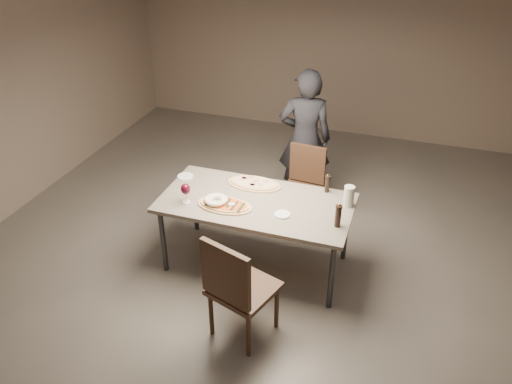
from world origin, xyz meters
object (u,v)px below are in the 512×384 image
(bread_basket, at_px, (216,201))
(chair_near, at_px, (236,286))
(chair_far, at_px, (304,182))
(dining_table, at_px, (256,206))
(ham_pizza, at_px, (254,183))
(diner, at_px, (305,139))
(zucchini_pizza, at_px, (225,205))
(pepper_mill_left, at_px, (327,183))
(carafe, at_px, (349,196))

(bread_basket, height_order, chair_near, chair_near)
(chair_far, bearing_deg, dining_table, 79.89)
(ham_pizza, relative_size, chair_far, 0.61)
(diner, bearing_deg, chair_far, 90.51)
(chair_near, relative_size, diner, 0.62)
(zucchini_pizza, bearing_deg, chair_far, 77.29)
(pepper_mill_left, bearing_deg, chair_far, 122.55)
(dining_table, relative_size, carafe, 8.95)
(pepper_mill_left, xyz_separation_m, chair_far, (-0.35, 0.55, -0.34))
(zucchini_pizza, xyz_separation_m, diner, (0.39, 1.49, 0.06))
(diner, bearing_deg, dining_table, 69.85)
(ham_pizza, bearing_deg, chair_far, 76.18)
(carafe, bearing_deg, chair_near, -120.05)
(dining_table, xyz_separation_m, carafe, (0.83, 0.20, 0.16))
(chair_far, bearing_deg, pepper_mill_left, 127.34)
(ham_pizza, distance_m, carafe, 0.95)
(bread_basket, bearing_deg, carafe, 18.34)
(bread_basket, distance_m, chair_near, 0.95)
(pepper_mill_left, distance_m, chair_far, 0.73)
(bread_basket, xyz_separation_m, diner, (0.47, 1.50, 0.03))
(ham_pizza, bearing_deg, chair_near, -62.50)
(bread_basket, bearing_deg, pepper_mill_left, 31.53)
(ham_pizza, distance_m, bread_basket, 0.51)
(pepper_mill_left, bearing_deg, ham_pizza, -171.96)
(chair_near, bearing_deg, ham_pizza, 120.56)
(ham_pizza, xyz_separation_m, chair_far, (0.36, 0.64, -0.27))
(ham_pizza, relative_size, carafe, 2.68)
(dining_table, distance_m, chair_far, 0.98)
(dining_table, relative_size, bread_basket, 8.45)
(zucchini_pizza, distance_m, bread_basket, 0.09)
(bread_basket, distance_m, chair_far, 1.28)
(bread_basket, relative_size, diner, 0.13)
(bread_basket, xyz_separation_m, pepper_mill_left, (0.92, 0.56, 0.05))
(dining_table, relative_size, zucchini_pizza, 3.42)
(chair_near, bearing_deg, pepper_mill_left, 90.34)
(dining_table, height_order, zucchini_pizza, zucchini_pizza)
(carafe, bearing_deg, dining_table, -166.53)
(ham_pizza, relative_size, bread_basket, 2.53)
(zucchini_pizza, bearing_deg, carafe, 30.54)
(zucchini_pizza, bearing_deg, bread_basket, -161.66)
(zucchini_pizza, relative_size, carafe, 2.62)
(carafe, bearing_deg, chair_far, 128.80)
(pepper_mill_left, bearing_deg, chair_near, -108.02)
(bread_basket, distance_m, diner, 1.58)
(chair_near, xyz_separation_m, chair_far, (0.09, 1.89, -0.07))
(dining_table, distance_m, ham_pizza, 0.31)
(zucchini_pizza, relative_size, ham_pizza, 0.98)
(carafe, bearing_deg, diner, 121.44)
(zucchini_pizza, bearing_deg, ham_pizza, 85.09)
(carafe, bearing_deg, bread_basket, -161.66)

